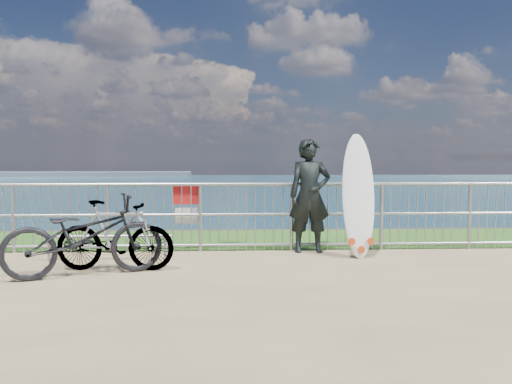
{
  "coord_description": "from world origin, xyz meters",
  "views": [
    {
      "loc": [
        0.03,
        -6.53,
        1.54
      ],
      "look_at": [
        0.39,
        1.2,
        1.0
      ],
      "focal_mm": 35.0,
      "sensor_mm": 36.0,
      "label": 1
    }
  ],
  "objects_px": {
    "surfboard": "(358,200)",
    "bicycle_far": "(115,236)",
    "bicycle_near": "(84,236)",
    "surfer": "(310,196)"
  },
  "relations": [
    {
      "from": "surfboard",
      "to": "bicycle_far",
      "type": "height_order",
      "value": "surfboard"
    },
    {
      "from": "surfboard",
      "to": "bicycle_near",
      "type": "xyz_separation_m",
      "value": [
        -3.85,
        -1.09,
        -0.36
      ]
    },
    {
      "from": "bicycle_near",
      "to": "bicycle_far",
      "type": "bearing_deg",
      "value": -68.06
    },
    {
      "from": "surfer",
      "to": "surfboard",
      "type": "relative_size",
      "value": 0.96
    },
    {
      "from": "surfer",
      "to": "bicycle_near",
      "type": "height_order",
      "value": "surfer"
    },
    {
      "from": "surfer",
      "to": "surfboard",
      "type": "height_order",
      "value": "surfboard"
    },
    {
      "from": "surfboard",
      "to": "surfer",
      "type": "bearing_deg",
      "value": 149.14
    },
    {
      "from": "surfboard",
      "to": "bicycle_far",
      "type": "distance_m",
      "value": 3.64
    },
    {
      "from": "surfboard",
      "to": "bicycle_far",
      "type": "relative_size",
      "value": 1.2
    },
    {
      "from": "surfer",
      "to": "bicycle_near",
      "type": "bearing_deg",
      "value": -155.02
    }
  ]
}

